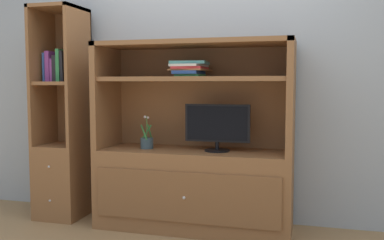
{
  "coord_description": "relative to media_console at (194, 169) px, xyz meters",
  "views": [
    {
      "loc": [
        0.91,
        -2.95,
        1.19
      ],
      "look_at": [
        0.0,
        0.35,
        0.9
      ],
      "focal_mm": 40.2,
      "sensor_mm": 36.0,
      "label": 1
    }
  ],
  "objects": [
    {
      "name": "potted_plant",
      "position": [
        -0.4,
        -0.03,
        0.21
      ],
      "size": [
        0.12,
        0.12,
        0.28
      ],
      "color": "#384C56",
      "rests_on": "media_console"
    },
    {
      "name": "tv_monitor",
      "position": [
        0.2,
        -0.01,
        0.36
      ],
      "size": [
        0.53,
        0.2,
        0.38
      ],
      "color": "black",
      "rests_on": "media_console"
    },
    {
      "name": "media_console",
      "position": [
        0.0,
        0.0,
        0.0
      ],
      "size": [
        1.59,
        0.55,
        1.52
      ],
      "color": "brown",
      "rests_on": "ground_plane"
    },
    {
      "name": "magazine_stack",
      "position": [
        -0.03,
        -0.0,
        0.82
      ],
      "size": [
        0.31,
        0.35,
        0.12
      ],
      "color": "#338C4C",
      "rests_on": "media_console"
    },
    {
      "name": "upright_book_row",
      "position": [
        -1.24,
        -0.01,
        0.84
      ],
      "size": [
        0.21,
        0.17,
        0.28
      ],
      "color": "#2D519E",
      "rests_on": "bookshelf_tall"
    },
    {
      "name": "painted_rear_wall",
      "position": [
        0.0,
        0.34,
        0.91
      ],
      "size": [
        6.0,
        0.1,
        2.8
      ],
      "primitive_type": "cube",
      "color": "#9EA8B2",
      "rests_on": "ground_plane"
    },
    {
      "name": "bookshelf_tall",
      "position": [
        -1.21,
        0.0,
        0.13
      ],
      "size": [
        0.39,
        0.43,
        1.85
      ],
      "color": "brown",
      "rests_on": "ground_plane"
    }
  ]
}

